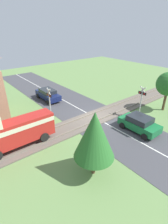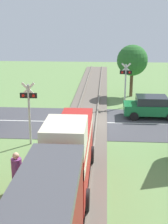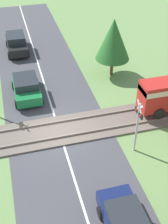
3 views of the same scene
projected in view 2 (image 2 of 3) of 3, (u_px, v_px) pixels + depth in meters
name	position (u px, v px, depth m)	size (l,w,h in m)	color
ground_plane	(86.00, 122.00, 20.53)	(60.00, 60.00, 0.00)	#66894C
road_surface	(86.00, 122.00, 20.53)	(48.00, 6.40, 0.02)	#424247
track_bed	(86.00, 121.00, 20.51)	(2.80, 48.00, 0.24)	#665B51
car_near_crossing	(151.00, 106.00, 21.38)	(3.75, 1.93, 1.50)	#197038
crossing_signal_west_approach	(126.00, 79.00, 23.40)	(0.90, 0.18, 3.43)	#B7B7B7
crossing_signal_east_approach	(29.00, 105.00, 16.41)	(0.90, 0.18, 3.43)	#B7B7B7
pedestrian_by_station	(17.00, 174.00, 12.14)	(0.41, 0.41, 1.67)	#7F3D84
tree_beyond_track	(132.00, 60.00, 26.59)	(2.63, 2.63, 4.47)	brown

